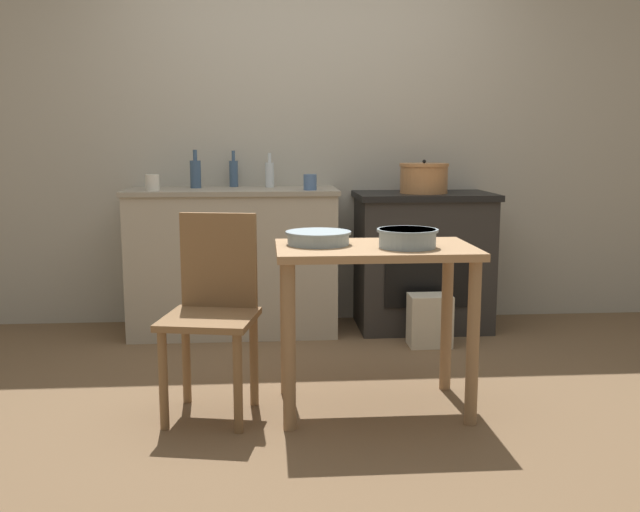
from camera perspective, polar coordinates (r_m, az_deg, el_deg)
ground_plane at (r=3.60m, az=0.68°, el=-11.07°), size 14.00×14.00×0.00m
wall_back at (r=4.95m, az=-0.94°, el=9.53°), size 8.00×0.07×2.55m
counter_cabinet at (r=4.70m, az=-6.93°, el=-0.36°), size 1.35×0.60×0.94m
stove at (r=4.81m, az=8.19°, el=-0.34°), size 0.90×0.60×0.91m
work_table at (r=3.28m, az=4.39°, el=-1.81°), size 0.90×0.55×0.77m
chair at (r=3.30m, az=-8.53°, el=-4.08°), size 0.47×0.47×0.92m
flour_sack at (r=4.43m, az=8.77°, el=-5.11°), size 0.26×0.18×0.32m
stock_pot at (r=4.71m, az=8.31°, el=6.19°), size 0.32×0.32×0.22m
mixing_bowl_large at (r=3.21m, az=7.01°, el=1.51°), size 0.27×0.27×0.08m
mixing_bowl_small at (r=3.28m, az=-0.14°, el=1.54°), size 0.30×0.30×0.06m
bottle_far_left at (r=4.76m, az=-4.05°, el=6.57°), size 0.06×0.06×0.23m
bottle_left at (r=4.73m, az=-9.93°, el=6.53°), size 0.07×0.07×0.25m
bottle_mid_left at (r=4.83m, az=-6.92°, el=6.62°), size 0.06×0.06×0.24m
cup_center_left at (r=4.53m, az=-13.27°, el=5.74°), size 0.08×0.08×0.10m
cup_center at (r=4.46m, az=-0.80°, el=5.92°), size 0.08×0.08×0.10m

